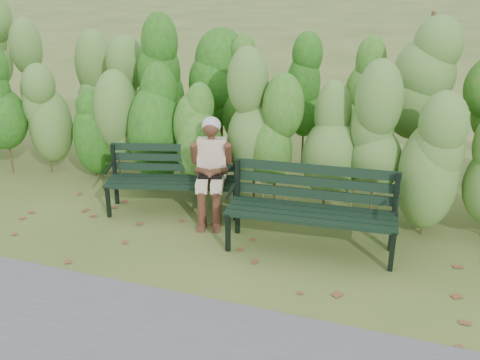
% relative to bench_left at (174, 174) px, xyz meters
% --- Properties ---
extents(ground, '(80.00, 80.00, 0.00)m').
position_rel_bench_left_xyz_m(ground, '(1.07, -0.85, -0.50)').
color(ground, '#3C5120').
extents(hedge_band, '(11.04, 1.67, 2.42)m').
position_rel_bench_left_xyz_m(hedge_band, '(1.07, 1.01, 0.76)').
color(hedge_band, '#47381E').
rests_on(hedge_band, ground).
extents(leaf_litter, '(5.45, 2.11, 0.01)m').
position_rel_bench_left_xyz_m(leaf_litter, '(1.05, -0.96, -0.50)').
color(leaf_litter, brown).
rests_on(leaf_litter, ground).
extents(bench_left, '(1.78, 0.99, 0.85)m').
position_rel_bench_left_xyz_m(bench_left, '(0.00, 0.00, 0.00)').
color(bench_left, black).
rests_on(bench_left, ground).
extents(bench_right, '(1.93, 0.77, 0.94)m').
position_rel_bench_left_xyz_m(bench_right, '(1.91, -0.43, 0.05)').
color(bench_right, black).
rests_on(bench_right, ground).
extents(seated_woman, '(0.55, 0.81, 1.28)m').
position_rel_bench_left_xyz_m(seated_woman, '(0.53, -0.03, 0.22)').
color(seated_woman, '#BDAA8A').
rests_on(seated_woman, ground).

